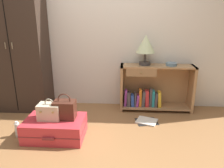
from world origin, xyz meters
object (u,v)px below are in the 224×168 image
object	(u,v)px
wardrobe	(17,44)
table_lamp	(146,45)
train_case	(50,111)
open_book_on_floor	(147,121)
suitcase_large	(55,128)
bottle	(17,129)
bowl	(171,64)
handbag	(65,109)
bookshelf	(152,89)

from	to	relation	value
wardrobe	table_lamp	distance (m)	1.95
train_case	open_book_on_floor	bearing A→B (deg)	21.07
suitcase_large	bottle	bearing A→B (deg)	-177.55
wardrobe	train_case	xyz separation A→B (m)	(0.75, -0.85, -0.71)
train_case	wardrobe	bearing A→B (deg)	131.14
table_lamp	bowl	distance (m)	0.49
table_lamp	bottle	world-z (taller)	table_lamp
bowl	handbag	bearing A→B (deg)	-148.02
open_book_on_floor	table_lamp	bearing A→B (deg)	93.19
train_case	bottle	distance (m)	0.49
table_lamp	handbag	distance (m)	1.52
table_lamp	train_case	distance (m)	1.67
bookshelf	open_book_on_floor	bearing A→B (deg)	-104.09
bookshelf	suitcase_large	distance (m)	1.61
bowl	open_book_on_floor	bearing A→B (deg)	-130.21
wardrobe	train_case	world-z (taller)	wardrobe
bookshelf	handbag	bearing A→B (deg)	-142.20
wardrobe	table_lamp	size ratio (longest dim) A/B	4.61
bowl	bottle	bearing A→B (deg)	-155.05
suitcase_large	train_case	bearing A→B (deg)	173.13
bookshelf	open_book_on_floor	xyz separation A→B (m)	(-0.11, -0.46, -0.33)
bowl	train_case	size ratio (longest dim) A/B	0.63
bottle	bookshelf	bearing A→B (deg)	28.42
open_book_on_floor	bowl	bearing A→B (deg)	49.79
wardrobe	open_book_on_floor	world-z (taller)	wardrobe
train_case	handbag	world-z (taller)	handbag
train_case	bottle	xyz separation A→B (m)	(-0.43, -0.03, -0.25)
bookshelf	table_lamp	bearing A→B (deg)	179.28
bowl	handbag	distance (m)	1.73
handbag	table_lamp	bearing A→B (deg)	41.46
bookshelf	bottle	xyz separation A→B (m)	(-1.77, -0.96, -0.25)
bookshelf	bowl	distance (m)	0.49
bookshelf	bowl	size ratio (longest dim) A/B	6.67
bottle	train_case	bearing A→B (deg)	3.63
suitcase_large	open_book_on_floor	world-z (taller)	suitcase_large
suitcase_large	bottle	xyz separation A→B (m)	(-0.48, -0.02, -0.03)
bowl	wardrobe	bearing A→B (deg)	-178.41
wardrobe	suitcase_large	distance (m)	1.50
train_case	handbag	size ratio (longest dim) A/B	0.83
bookshelf	table_lamp	size ratio (longest dim) A/B	2.48
train_case	bottle	size ratio (longest dim) A/B	1.31
suitcase_large	handbag	xyz separation A→B (m)	(0.13, 0.03, 0.24)
wardrobe	bowl	bearing A→B (deg)	1.59
wardrobe	table_lamp	xyz separation A→B (m)	(1.95, 0.08, -0.02)
bookshelf	bottle	size ratio (longest dim) A/B	5.51
wardrobe	train_case	bearing A→B (deg)	-48.86
bookshelf	open_book_on_floor	distance (m)	0.58
wardrobe	bookshelf	bearing A→B (deg)	2.15
table_lamp	train_case	xyz separation A→B (m)	(-1.21, -0.93, -0.69)
wardrobe	train_case	distance (m)	1.34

